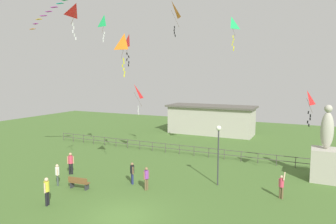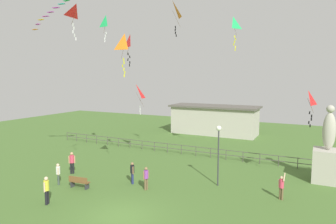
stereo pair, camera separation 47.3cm
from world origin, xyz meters
name	(u,v)px [view 2 (the right image)]	position (x,y,z in m)	size (l,w,h in m)	color
ground_plane	(121,216)	(0.00, 0.00, 0.00)	(80.00, 80.00, 0.00)	#476B2D
statue_monument	(327,159)	(10.19, 11.46, 1.69)	(1.97, 1.97, 5.68)	#B2AD9E
lamppost	(219,142)	(3.29, 7.10, 3.15)	(0.36, 0.36, 4.31)	#38383D
park_bench	(79,182)	(-5.13, 2.23, 0.46)	(1.54, 0.57, 0.85)	brown
person_0	(281,186)	(7.61, 6.47, 0.90)	(0.44, 0.37, 1.79)	brown
person_1	(146,177)	(-0.84, 4.09, 0.92)	(0.30, 0.46, 1.59)	brown
person_2	(47,189)	(-4.97, -0.68, 0.99)	(0.32, 0.50, 1.72)	black
person_3	(72,161)	(-7.93, 4.47, 1.00)	(0.45, 0.34, 1.74)	black
person_4	(132,171)	(-2.34, 4.68, 0.91)	(0.38, 0.35, 1.58)	navy
person_5	(58,173)	(-6.98, 2.13, 0.89)	(0.37, 0.34, 1.54)	#3F4C47
kite_0	(76,12)	(-4.50, 1.86, 11.73)	(0.76, 1.14, 2.22)	red
kite_1	(125,45)	(-2.69, 4.47, 9.88)	(0.83, 0.90, 2.92)	orange
kite_2	(233,25)	(2.57, 12.89, 12.04)	(0.89, 0.96, 2.84)	#1EB759
kite_3	(106,22)	(-7.02, 8.03, 12.26)	(0.80, 0.54, 2.26)	#1EB759
kite_4	(136,93)	(-6.11, 11.16, 6.17)	(1.25, 0.83, 2.80)	red
kite_5	(130,42)	(-4.09, 7.27, 10.41)	(1.14, 0.95, 2.51)	red
kite_6	(308,99)	(8.76, 9.38, 6.17)	(0.76, 1.08, 2.46)	red
kite_7	(173,11)	(-1.30, 9.12, 12.85)	(1.02, 0.99, 2.73)	orange
waterfront_railing	(203,151)	(-0.35, 14.00, 0.63)	(36.03, 0.06, 0.95)	#4C4742
pavilion_building	(214,120)	(-3.21, 26.00, 1.96)	(11.74, 4.55, 3.87)	#B7B2A3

